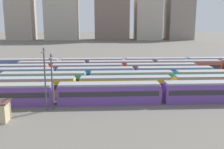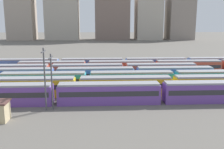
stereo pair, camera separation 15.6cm
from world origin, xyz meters
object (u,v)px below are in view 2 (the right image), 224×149
Objects in this scene: train_track_6 at (124,64)px; catenary_pole_0 at (52,79)px; train_track_2 at (216,79)px; catenary_pole_2 at (45,76)px; train_track_1 at (173,85)px; train_track_0 at (162,92)px; train_track_5 at (155,67)px; train_track_3 at (96,75)px; train_track_4 at (88,71)px.

catenary_pole_0 is at bearing -114.04° from train_track_6.
catenary_pole_2 is (-34.68, -13.52, 3.80)m from train_track_2.
train_track_1 is 7.26× the size of catenary_pole_2.
catenary_pole_0 is at bearing -171.28° from train_track_0.
train_track_1 is at bearing 56.20° from train_track_0.
train_track_2 is 36.32m from catenary_pole_0.
train_track_3 is at bearing -147.65° from train_track_5.
train_track_0 is at bearing -83.31° from train_track_6.
train_track_2 is at bearing -56.44° from train_track_5.
catenary_pole_2 is (-7.91, -18.72, 3.80)m from train_track_3.
train_track_3 is 20.68m from catenary_pole_2.
train_track_5 is at bearing 51.13° from catenary_pole_0.
train_track_0 is 1.34× the size of train_track_4.
train_track_5 is at bearing 32.35° from train_track_3.
train_track_2 is 1.68× the size of train_track_4.
train_track_6 is (8.34, 15.60, 0.00)m from train_track_3.
train_track_4 is 24.40m from catenary_pole_0.
train_track_4 is at bearing -135.03° from train_track_6.
train_track_3 is at bearing -118.12° from train_track_6.
train_track_5 is 38.14m from catenary_pole_2.
catenary_pole_0 reaches higher than train_track_6.
train_track_5 is at bearing 87.40° from train_track_1.
train_track_5 is at bearing 80.34° from train_track_0.
train_track_4 is at bearing 78.57° from catenary_pole_0.
train_track_4 is 24.92m from catenary_pole_2.
catenary_pole_0 reaches higher than train_track_2.
train_track_3 is 0.75× the size of train_track_5.
catenary_pole_2 reaches higher than train_track_6.
train_track_5 is at bearing 50.12° from catenary_pole_2.
catenary_pole_0 is (-22.34, -8.09, 3.29)m from train_track_1.
train_track_6 is (-3.66, 31.20, 0.00)m from train_track_0.
train_track_0 is at bearing 8.72° from catenary_pole_0.
train_track_1 and train_track_6 have the same top height.
train_track_2 is at bearing 21.30° from catenary_pole_2.
train_track_4 is 5.42× the size of catenary_pole_2.
train_track_2 is 37.42m from catenary_pole_2.
train_track_2 is at bearing 24.73° from train_track_1.
train_track_4 and train_track_5 have the same top height.
train_track_3 is 5.42× the size of catenary_pole_2.
train_track_6 is (-7.14, 26.00, 0.00)m from train_track_1.
catenary_pole_2 is at bearing -167.55° from catenary_pole_0.
train_track_1 and train_track_3 have the same top height.
train_track_4 is (-28.84, 10.40, -0.00)m from train_track_2.
train_track_6 is 37.47m from catenary_pole_0.
catenary_pole_0 is (-4.79, -23.69, 3.29)m from train_track_4.
train_track_2 and train_track_4 have the same top height.
train_track_3 is at bearing -68.25° from train_track_4.
train_track_6 is at bearing 44.97° from train_track_4.
train_track_3 and train_track_6 have the same top height.
train_track_0 is 6.26m from train_track_1.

